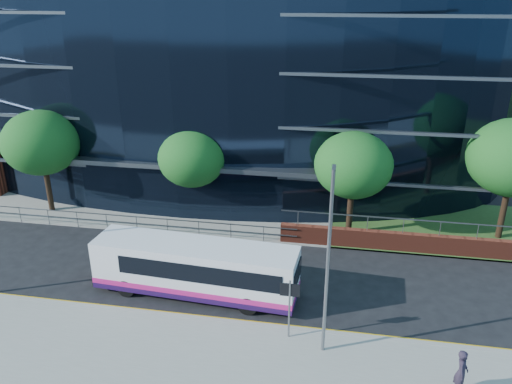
% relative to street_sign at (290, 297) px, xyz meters
% --- Properties ---
extents(ground, '(200.00, 200.00, 0.00)m').
position_rel_street_sign_xyz_m(ground, '(-4.50, 1.59, -2.15)').
color(ground, black).
rests_on(ground, ground).
extents(pavement_near, '(80.00, 8.00, 0.15)m').
position_rel_street_sign_xyz_m(pavement_near, '(-4.50, -3.41, -2.07)').
color(pavement_near, gray).
rests_on(pavement_near, ground).
extents(kerb, '(80.00, 0.25, 0.16)m').
position_rel_street_sign_xyz_m(kerb, '(-4.50, 0.59, -2.07)').
color(kerb, gray).
rests_on(kerb, ground).
extents(yellow_line_outer, '(80.00, 0.08, 0.01)m').
position_rel_street_sign_xyz_m(yellow_line_outer, '(-4.50, 0.79, -2.14)').
color(yellow_line_outer, gold).
rests_on(yellow_line_outer, ground).
extents(yellow_line_inner, '(80.00, 0.08, 0.01)m').
position_rel_street_sign_xyz_m(yellow_line_inner, '(-4.50, 0.94, -2.14)').
color(yellow_line_inner, gold).
rests_on(yellow_line_inner, ground).
extents(far_forecourt, '(50.00, 8.00, 0.10)m').
position_rel_street_sign_xyz_m(far_forecourt, '(-10.50, 12.59, -2.10)').
color(far_forecourt, gray).
rests_on(far_forecourt, ground).
extents(glass_office, '(44.00, 23.10, 16.00)m').
position_rel_street_sign_xyz_m(glass_office, '(-8.50, 22.44, 5.85)').
color(glass_office, black).
rests_on(glass_office, ground).
extents(guard_railings, '(24.00, 0.05, 1.10)m').
position_rel_street_sign_xyz_m(guard_railings, '(-12.50, 8.59, -1.33)').
color(guard_railings, slate).
rests_on(guard_railings, ground).
extents(street_sign, '(0.85, 0.09, 2.80)m').
position_rel_street_sign_xyz_m(street_sign, '(0.00, 0.00, 0.00)').
color(street_sign, slate).
rests_on(street_sign, pavement_near).
extents(tree_far_a, '(4.95, 4.95, 6.98)m').
position_rel_street_sign_xyz_m(tree_far_a, '(-17.50, 10.59, 2.71)').
color(tree_far_a, black).
rests_on(tree_far_a, ground).
extents(tree_far_b, '(4.29, 4.29, 6.05)m').
position_rel_street_sign_xyz_m(tree_far_b, '(-7.50, 11.09, 2.06)').
color(tree_far_b, black).
rests_on(tree_far_b, ground).
extents(tree_far_c, '(4.62, 4.62, 6.51)m').
position_rel_street_sign_xyz_m(tree_far_c, '(2.50, 10.59, 2.39)').
color(tree_far_c, black).
rests_on(tree_far_c, ground).
extents(tree_dist_e, '(4.62, 4.62, 6.51)m').
position_rel_street_sign_xyz_m(tree_dist_e, '(19.50, 41.59, 2.39)').
color(tree_dist_e, black).
rests_on(tree_dist_e, ground).
extents(streetlight_east, '(0.15, 0.77, 8.00)m').
position_rel_street_sign_xyz_m(streetlight_east, '(1.50, -0.59, 2.29)').
color(streetlight_east, slate).
rests_on(streetlight_east, pavement_near).
extents(city_bus, '(10.25, 2.98, 2.74)m').
position_rel_street_sign_xyz_m(city_bus, '(-4.84, 2.67, -0.70)').
color(city_bus, white).
rests_on(city_bus, ground).
extents(pedestrian, '(0.60, 0.77, 1.87)m').
position_rel_street_sign_xyz_m(pedestrian, '(6.60, -2.12, -1.06)').
color(pedestrian, '#261E2E').
rests_on(pedestrian, pavement_near).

